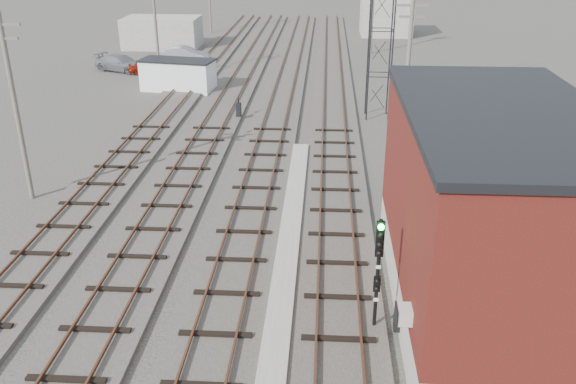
# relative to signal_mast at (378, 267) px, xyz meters

# --- Properties ---
(ground) EXTENTS (320.00, 320.00, 0.00)m
(ground) POSITION_rel_signal_mast_xyz_m (-3.70, 49.73, -2.43)
(ground) COLOR #282621
(ground) RESTS_ON ground
(track_right) EXTENTS (3.20, 90.00, 0.39)m
(track_right) POSITION_rel_signal_mast_xyz_m (-1.20, 28.73, -2.32)
(track_right) COLOR #332D28
(track_right) RESTS_ON ground
(track_mid_right) EXTENTS (3.20, 90.00, 0.39)m
(track_mid_right) POSITION_rel_signal_mast_xyz_m (-5.20, 28.73, -2.32)
(track_mid_right) COLOR #332D28
(track_mid_right) RESTS_ON ground
(track_mid_left) EXTENTS (3.20, 90.00, 0.39)m
(track_mid_left) POSITION_rel_signal_mast_xyz_m (-9.20, 28.73, -2.32)
(track_mid_left) COLOR #332D28
(track_mid_left) RESTS_ON ground
(track_left) EXTENTS (3.20, 90.00, 0.39)m
(track_left) POSITION_rel_signal_mast_xyz_m (-13.20, 28.73, -2.32)
(track_left) COLOR #332D28
(track_left) RESTS_ON ground
(platform_curb) EXTENTS (0.90, 28.00, 0.26)m
(platform_curb) POSITION_rel_signal_mast_xyz_m (-3.20, 3.73, -2.30)
(platform_curb) COLOR gray
(platform_curb) RESTS_ON ground
(brick_building) EXTENTS (6.54, 12.20, 7.22)m
(brick_building) POSITION_rel_signal_mast_xyz_m (3.80, 1.73, 1.20)
(brick_building) COLOR gray
(brick_building) RESTS_ON ground
(lattice_tower) EXTENTS (1.60, 1.60, 15.00)m
(lattice_tower) POSITION_rel_signal_mast_xyz_m (1.80, 24.73, 5.07)
(lattice_tower) COLOR black
(lattice_tower) RESTS_ON ground
(utility_pole_left_a) EXTENTS (1.80, 0.24, 9.00)m
(utility_pole_left_a) POSITION_rel_signal_mast_xyz_m (-16.20, 9.73, 2.37)
(utility_pole_left_a) COLOR #595147
(utility_pole_left_a) RESTS_ON ground
(utility_pole_left_b) EXTENTS (1.80, 0.24, 9.00)m
(utility_pole_left_b) POSITION_rel_signal_mast_xyz_m (-16.20, 34.73, 2.37)
(utility_pole_left_b) COLOR #595147
(utility_pole_left_b) RESTS_ON ground
(utility_pole_right_a) EXTENTS (1.80, 0.24, 9.00)m
(utility_pole_right_a) POSITION_rel_signal_mast_xyz_m (2.80, 17.73, 2.37)
(utility_pole_right_a) COLOR #595147
(utility_pole_right_a) RESTS_ON ground
(utility_pole_right_b) EXTENTS (1.80, 0.24, 9.00)m
(utility_pole_right_b) POSITION_rel_signal_mast_xyz_m (2.80, 47.73, 2.37)
(utility_pole_right_b) COLOR #595147
(utility_pole_right_b) RESTS_ON ground
(shed_left) EXTENTS (8.00, 5.00, 3.20)m
(shed_left) POSITION_rel_signal_mast_xyz_m (-19.70, 49.73, -0.83)
(shed_left) COLOR gray
(shed_left) RESTS_ON ground
(shed_right) EXTENTS (6.00, 6.00, 4.00)m
(shed_right) POSITION_rel_signal_mast_xyz_m (5.30, 59.73, -0.43)
(shed_right) COLOR gray
(shed_right) RESTS_ON ground
(signal_mast) EXTENTS (0.40, 0.41, 4.11)m
(signal_mast) POSITION_rel_signal_mast_xyz_m (0.00, 0.00, 0.00)
(signal_mast) COLOR gray
(signal_mast) RESTS_ON ground
(switch_stand) EXTENTS (0.35, 0.35, 1.39)m
(switch_stand) POSITION_rel_signal_mast_xyz_m (-7.77, 23.58, -1.77)
(switch_stand) COLOR black
(switch_stand) RESTS_ON ground
(site_trailer) EXTENTS (6.29, 3.55, 2.50)m
(site_trailer) POSITION_rel_signal_mast_xyz_m (-13.75, 31.27, -1.17)
(site_trailer) COLOR white
(site_trailer) RESTS_ON ground
(car_red) EXTENTS (4.07, 2.18, 1.32)m
(car_red) POSITION_rel_signal_mast_xyz_m (-17.64, 37.03, -1.77)
(car_red) COLOR maroon
(car_red) RESTS_ON ground
(car_silver) EXTENTS (4.94, 2.25, 1.57)m
(car_silver) POSITION_rel_signal_mast_xyz_m (-15.55, 41.82, -1.64)
(car_silver) COLOR #95979C
(car_silver) RESTS_ON ground
(car_grey) EXTENTS (5.51, 3.91, 1.48)m
(car_grey) POSITION_rel_signal_mast_xyz_m (-20.65, 37.86, -1.69)
(car_grey) COLOR slate
(car_grey) RESTS_ON ground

